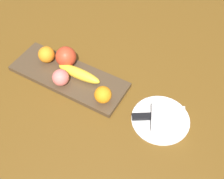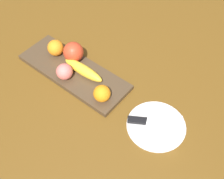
{
  "view_description": "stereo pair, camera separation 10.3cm",
  "coord_description": "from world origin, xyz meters",
  "px_view_note": "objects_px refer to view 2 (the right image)",
  "views": [
    {
      "loc": [
        0.48,
        -0.57,
        0.85
      ],
      "look_at": [
        0.16,
        -0.01,
        0.05
      ],
      "focal_mm": 45.85,
      "sensor_mm": 36.0,
      "label": 1
    },
    {
      "loc": [
        0.56,
        -0.51,
        0.85
      ],
      "look_at": [
        0.16,
        -0.01,
        0.05
      ],
      "focal_mm": 45.85,
      "sensor_mm": 36.0,
      "label": 2
    }
  ],
  "objects_px": {
    "banana": "(84,69)",
    "peach": "(64,72)",
    "dinner_plate": "(156,125)",
    "knife": "(145,121)",
    "orange_near_banana": "(102,93)",
    "folded_napkin": "(163,127)",
    "orange_near_apple": "(56,48)",
    "apple": "(73,52)",
    "fruit_tray": "(74,72)"
  },
  "relations": [
    {
      "from": "banana",
      "to": "peach",
      "type": "height_order",
      "value": "peach"
    },
    {
      "from": "dinner_plate",
      "to": "knife",
      "type": "xyz_separation_m",
      "value": [
        -0.04,
        -0.02,
        0.01
      ]
    },
    {
      "from": "peach",
      "to": "banana",
      "type": "bearing_deg",
      "value": 55.68
    },
    {
      "from": "peach",
      "to": "orange_near_banana",
      "type": "bearing_deg",
      "value": 2.83
    },
    {
      "from": "dinner_plate",
      "to": "peach",
      "type": "bearing_deg",
      "value": -173.24
    },
    {
      "from": "folded_napkin",
      "to": "orange_near_apple",
      "type": "bearing_deg",
      "value": 177.44
    },
    {
      "from": "banana",
      "to": "knife",
      "type": "distance_m",
      "value": 0.31
    },
    {
      "from": "apple",
      "to": "banana",
      "type": "bearing_deg",
      "value": -20.48
    },
    {
      "from": "dinner_plate",
      "to": "folded_napkin",
      "type": "bearing_deg",
      "value": 0.0
    },
    {
      "from": "peach",
      "to": "dinner_plate",
      "type": "height_order",
      "value": "peach"
    },
    {
      "from": "apple",
      "to": "knife",
      "type": "height_order",
      "value": "apple"
    },
    {
      "from": "banana",
      "to": "knife",
      "type": "bearing_deg",
      "value": 173.28
    },
    {
      "from": "peach",
      "to": "folded_napkin",
      "type": "distance_m",
      "value": 0.42
    },
    {
      "from": "peach",
      "to": "fruit_tray",
      "type": "bearing_deg",
      "value": 92.6
    },
    {
      "from": "fruit_tray",
      "to": "folded_napkin",
      "type": "xyz_separation_m",
      "value": [
        0.42,
        0.0,
        0.01
      ]
    },
    {
      "from": "fruit_tray",
      "to": "knife",
      "type": "xyz_separation_m",
      "value": [
        0.35,
        -0.02,
        0.0
      ]
    },
    {
      "from": "fruit_tray",
      "to": "peach",
      "type": "bearing_deg",
      "value": -87.4
    },
    {
      "from": "apple",
      "to": "knife",
      "type": "relative_size",
      "value": 0.5
    },
    {
      "from": "dinner_plate",
      "to": "knife",
      "type": "distance_m",
      "value": 0.04
    },
    {
      "from": "apple",
      "to": "folded_napkin",
      "type": "bearing_deg",
      "value": -5.74
    },
    {
      "from": "banana",
      "to": "orange_near_banana",
      "type": "xyz_separation_m",
      "value": [
        0.14,
        -0.05,
        0.01
      ]
    },
    {
      "from": "fruit_tray",
      "to": "folded_napkin",
      "type": "height_order",
      "value": "folded_napkin"
    },
    {
      "from": "fruit_tray",
      "to": "banana",
      "type": "bearing_deg",
      "value": 19.08
    },
    {
      "from": "dinner_plate",
      "to": "knife",
      "type": "height_order",
      "value": "knife"
    },
    {
      "from": "banana",
      "to": "knife",
      "type": "relative_size",
      "value": 1.13
    },
    {
      "from": "orange_near_apple",
      "to": "knife",
      "type": "xyz_separation_m",
      "value": [
        0.47,
        -0.04,
        -0.04
      ]
    },
    {
      "from": "orange_near_banana",
      "to": "dinner_plate",
      "type": "height_order",
      "value": "orange_near_banana"
    },
    {
      "from": "fruit_tray",
      "to": "orange_near_apple",
      "type": "distance_m",
      "value": 0.13
    },
    {
      "from": "apple",
      "to": "peach",
      "type": "distance_m",
      "value": 0.1
    },
    {
      "from": "knife",
      "to": "dinner_plate",
      "type": "bearing_deg",
      "value": -8.87
    },
    {
      "from": "orange_near_apple",
      "to": "orange_near_banana",
      "type": "bearing_deg",
      "value": -11.63
    },
    {
      "from": "fruit_tray",
      "to": "knife",
      "type": "relative_size",
      "value": 2.85
    },
    {
      "from": "banana",
      "to": "orange_near_apple",
      "type": "height_order",
      "value": "orange_near_apple"
    },
    {
      "from": "orange_near_banana",
      "to": "knife",
      "type": "relative_size",
      "value": 0.38
    },
    {
      "from": "apple",
      "to": "folded_napkin",
      "type": "height_order",
      "value": "apple"
    },
    {
      "from": "banana",
      "to": "orange_near_apple",
      "type": "distance_m",
      "value": 0.16
    },
    {
      "from": "orange_near_banana",
      "to": "knife",
      "type": "distance_m",
      "value": 0.18
    },
    {
      "from": "banana",
      "to": "peach",
      "type": "relative_size",
      "value": 2.9
    },
    {
      "from": "fruit_tray",
      "to": "knife",
      "type": "distance_m",
      "value": 0.36
    },
    {
      "from": "peach",
      "to": "knife",
      "type": "height_order",
      "value": "peach"
    },
    {
      "from": "knife",
      "to": "peach",
      "type": "bearing_deg",
      "value": 152.57
    },
    {
      "from": "fruit_tray",
      "to": "apple",
      "type": "relative_size",
      "value": 5.7
    },
    {
      "from": "apple",
      "to": "orange_near_apple",
      "type": "distance_m",
      "value": 0.08
    },
    {
      "from": "apple",
      "to": "knife",
      "type": "distance_m",
      "value": 0.4
    },
    {
      "from": "orange_near_banana",
      "to": "fruit_tray",
      "type": "bearing_deg",
      "value": 168.28
    },
    {
      "from": "fruit_tray",
      "to": "dinner_plate",
      "type": "distance_m",
      "value": 0.39
    },
    {
      "from": "apple",
      "to": "banana",
      "type": "xyz_separation_m",
      "value": [
        0.08,
        -0.03,
        -0.02
      ]
    },
    {
      "from": "banana",
      "to": "orange_near_apple",
      "type": "bearing_deg",
      "value": -4.05
    },
    {
      "from": "fruit_tray",
      "to": "apple",
      "type": "xyz_separation_m",
      "value": [
        -0.04,
        0.05,
        0.05
      ]
    },
    {
      "from": "fruit_tray",
      "to": "apple",
      "type": "distance_m",
      "value": 0.08
    }
  ]
}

